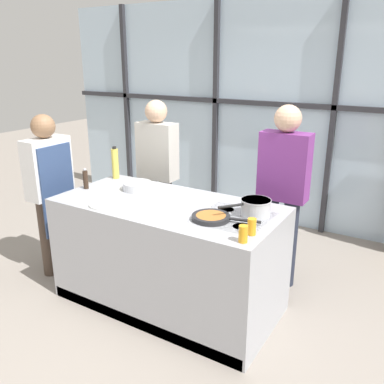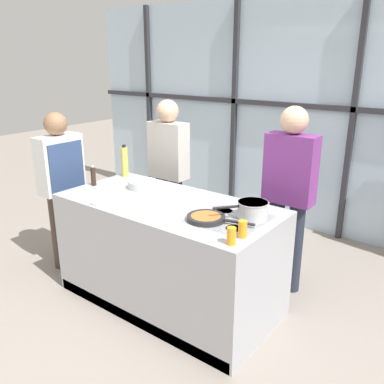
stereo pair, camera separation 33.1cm
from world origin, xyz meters
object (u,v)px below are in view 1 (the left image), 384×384
object	(u,v)px
mixing_bowl	(137,186)
juice_glass_near	(243,234)
frying_pan	(212,217)
chef	(50,187)
oil_bottle	(115,163)
spectator_center_left	(283,187)
pepper_grinder	(86,179)
juice_glass_far	(252,227)
white_plate	(105,204)
spectator_far_left	(158,168)
saucepan	(255,207)

from	to	relation	value
mixing_bowl	juice_glass_near	xyz separation A→B (m)	(1.28, -0.52, 0.02)
frying_pan	juice_glass_near	xyz separation A→B (m)	(0.36, -0.23, 0.04)
chef	oil_bottle	xyz separation A→B (m)	(0.45, 0.44, 0.20)
spectator_center_left	frying_pan	xyz separation A→B (m)	(-0.21, -0.96, -0.01)
spectator_center_left	pepper_grinder	world-z (taller)	spectator_center_left
chef	juice_glass_far	world-z (taller)	chef
spectator_center_left	juice_glass_far	distance (m)	1.07
pepper_grinder	juice_glass_near	size ratio (longest dim) A/B	1.68
white_plate	mixing_bowl	world-z (taller)	mixing_bowl
chef	juice_glass_far	xyz separation A→B (m)	(2.15, -0.11, 0.10)
spectator_far_left	mixing_bowl	size ratio (longest dim) A/B	6.39
oil_bottle	juice_glass_far	world-z (taller)	oil_bottle
frying_pan	spectator_far_left	bearing A→B (deg)	141.06
saucepan	juice_glass_far	bearing A→B (deg)	-71.05
spectator_far_left	pepper_grinder	size ratio (longest dim) A/B	8.61
mixing_bowl	pepper_grinder	xyz separation A→B (m)	(-0.42, -0.22, 0.05)
frying_pan	saucepan	size ratio (longest dim) A/B	1.38
spectator_far_left	chef	bearing A→B (deg)	57.58
mixing_bowl	pepper_grinder	bearing A→B (deg)	-152.64
juice_glass_far	juice_glass_near	bearing A→B (deg)	-90.00
pepper_grinder	spectator_far_left	bearing A→B (deg)	80.04
spectator_center_left	white_plate	size ratio (longest dim) A/B	6.52
oil_bottle	spectator_far_left	bearing A→B (deg)	73.59
spectator_far_left	frying_pan	world-z (taller)	spectator_far_left
spectator_far_left	saucepan	size ratio (longest dim) A/B	4.52
spectator_center_left	spectator_far_left	bearing A→B (deg)	0.00
frying_pan	juice_glass_near	size ratio (longest dim) A/B	4.40
spectator_center_left	white_plate	xyz separation A→B (m)	(-1.11, -1.14, -0.02)
chef	spectator_far_left	size ratio (longest dim) A/B	0.95
spectator_far_left	white_plate	world-z (taller)	spectator_far_left
spectator_far_left	white_plate	xyz separation A→B (m)	(0.29, -1.14, -0.01)
frying_pan	juice_glass_far	bearing A→B (deg)	-14.78
white_plate	spectator_far_left	bearing A→B (deg)	104.45
juice_glass_far	saucepan	bearing A→B (deg)	108.95
saucepan	oil_bottle	world-z (taller)	oil_bottle
chef	pepper_grinder	world-z (taller)	chef
chef	spectator_far_left	bearing A→B (deg)	147.58
white_plate	juice_glass_near	xyz separation A→B (m)	(1.25, -0.06, 0.05)
saucepan	frying_pan	bearing A→B (deg)	-134.30
frying_pan	pepper_grinder	bearing A→B (deg)	177.31
frying_pan	pepper_grinder	xyz separation A→B (m)	(-1.35, 0.06, 0.07)
juice_glass_far	pepper_grinder	bearing A→B (deg)	174.73
frying_pan	pepper_grinder	distance (m)	1.35
spectator_far_left	juice_glass_near	world-z (taller)	spectator_far_left
saucepan	mixing_bowl	size ratio (longest dim) A/B	1.41
saucepan	oil_bottle	bearing A→B (deg)	172.26
chef	frying_pan	xyz separation A→B (m)	(1.79, -0.02, 0.06)
spectator_far_left	mixing_bowl	distance (m)	0.73
spectator_far_left	frying_pan	xyz separation A→B (m)	(1.19, -0.96, 0.01)
spectator_far_left	oil_bottle	size ratio (longest dim) A/B	5.18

